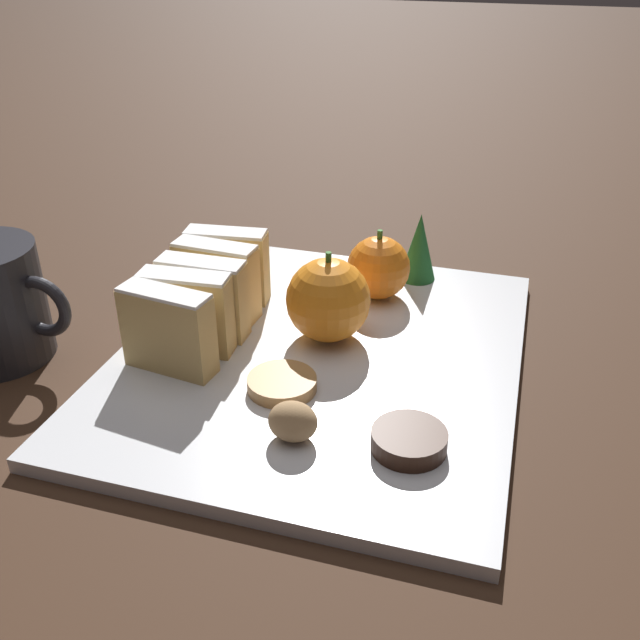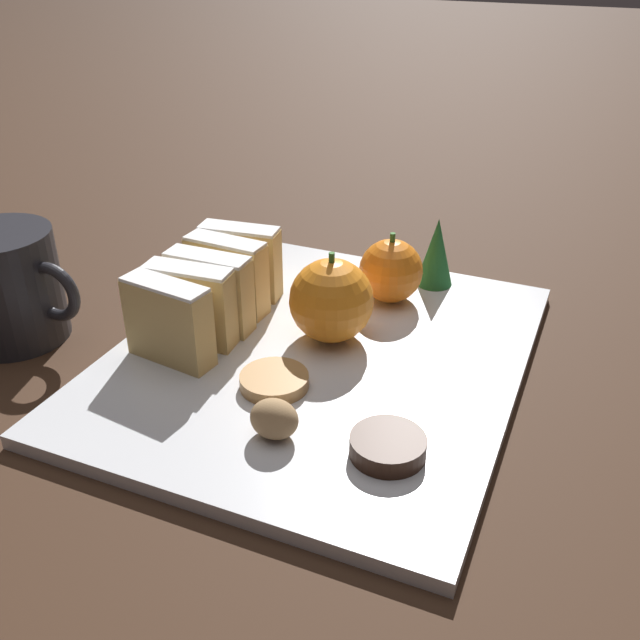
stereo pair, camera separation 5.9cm
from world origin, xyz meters
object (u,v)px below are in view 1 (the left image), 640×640
Objects in this scene: walnut at (293,421)px; orange_far at (378,268)px; orange_near at (332,300)px; chocolate_cookie at (409,440)px.

orange_far is at bearing 87.65° from walnut.
orange_near is 0.16m from chocolate_cookie.
orange_far is 1.29× the size of chocolate_cookie.
chocolate_cookie is (0.07, -0.22, -0.02)m from orange_far.
walnut is (0.01, -0.14, -0.02)m from orange_near.
orange_near reaches higher than walnut.
walnut is 0.67× the size of chocolate_cookie.
orange_far is at bearing 76.47° from orange_near.
chocolate_cookie is (0.09, -0.13, -0.03)m from orange_near.
orange_near is 1.18× the size of orange_far.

